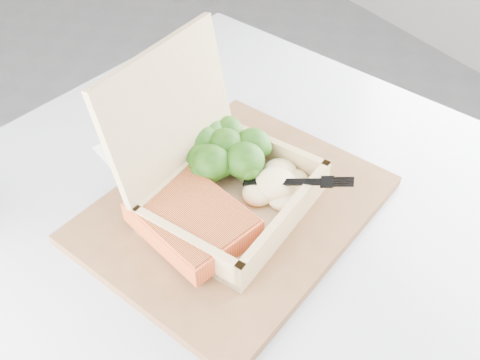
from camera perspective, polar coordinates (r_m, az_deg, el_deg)
floor at (r=1.59m, az=-23.33°, el=-12.67°), size 4.00×4.00×0.00m
cafe_table at (r=0.84m, az=-0.15°, el=-12.49°), size 0.99×0.99×0.73m
serving_tray at (r=0.69m, az=-0.56°, el=-3.12°), size 0.43×0.39×0.02m
takeout_container at (r=0.66m, az=-2.83°, el=0.93°), size 0.26×0.26×0.19m
salmon_fillet at (r=0.64m, az=-5.13°, el=-4.33°), size 0.13×0.15×0.03m
broccoli_pile at (r=0.71m, az=-1.56°, el=3.06°), size 0.13×0.13×0.05m
mashed_potatoes at (r=0.68m, az=3.81°, el=-0.41°), size 0.09×0.08×0.03m
plastic_fork at (r=0.67m, az=2.92°, el=-0.01°), size 0.11×0.11×0.02m
receipt at (r=0.78m, az=-11.16°, el=2.04°), size 0.08×0.14×0.00m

